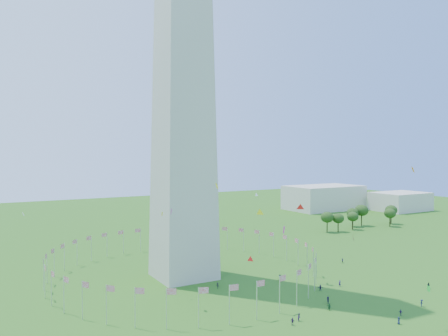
{
  "coord_description": "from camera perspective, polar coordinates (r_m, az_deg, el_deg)",
  "views": [
    {
      "loc": [
        -55.73,
        -71.77,
        38.32
      ],
      "look_at": [
        5.72,
        35.0,
        34.02
      ],
      "focal_mm": 35.0,
      "sensor_mm": 36.0,
      "label": 1
    }
  ],
  "objects": [
    {
      "name": "tree_line_east",
      "position": [
        235.05,
        17.43,
        -6.27
      ],
      "size": [
        53.48,
        15.52,
        10.93
      ],
      "color": "#2C531B",
      "rests_on": "ground"
    },
    {
      "name": "washington_monument",
      "position": [
        141.66,
        -5.4,
        21.02
      ],
      "size": [
        16.8,
        16.8,
        169.0
      ],
      "primitive_type": null,
      "color": "beige",
      "rests_on": "ground"
    },
    {
      "name": "gov_building_east_b",
      "position": [
        313.38,
        22.04,
        -4.07
      ],
      "size": [
        35.0,
        25.0,
        12.0
      ],
      "primitive_type": "cube",
      "color": "beige",
      "rests_on": "ground"
    },
    {
      "name": "flag_ring",
      "position": [
        138.12,
        -5.28,
        -12.18
      ],
      "size": [
        80.24,
        80.24,
        9.0
      ],
      "color": "silver",
      "rests_on": "ground"
    },
    {
      "name": "gov_building_east_a",
      "position": [
        304.02,
        12.89,
        -3.77
      ],
      "size": [
        50.0,
        30.0,
        16.0
      ],
      "primitive_type": "cube",
      "color": "beige",
      "rests_on": "ground"
    },
    {
      "name": "kites_aloft",
      "position": [
        119.53,
        5.19,
        -7.15
      ],
      "size": [
        124.69,
        83.92,
        37.25
      ],
      "color": "yellow",
      "rests_on": "ground"
    },
    {
      "name": "crowd",
      "position": [
        112.6,
        12.74,
        -17.48
      ],
      "size": [
        96.55,
        71.41,
        1.95
      ],
      "color": "#341B52",
      "rests_on": "ground"
    },
    {
      "name": "ground",
      "position": [
        98.62,
        7.8,
        -20.88
      ],
      "size": [
        600.0,
        600.0,
        0.0
      ],
      "primitive_type": "plane",
      "color": "#225714",
      "rests_on": "ground"
    }
  ]
}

